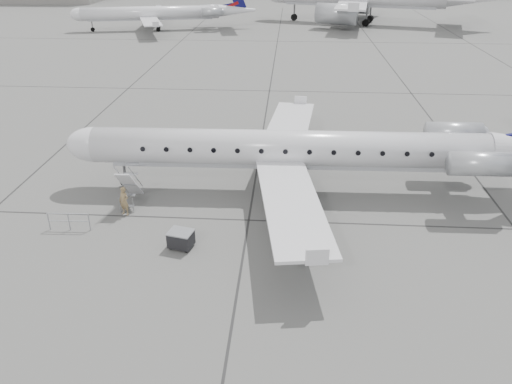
# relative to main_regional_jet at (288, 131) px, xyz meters

# --- Properties ---
(ground) EXTENTS (320.00, 320.00, 0.00)m
(ground) POSITION_rel_main_regional_jet_xyz_m (1.50, -6.52, -3.88)
(ground) COLOR slate
(ground) RESTS_ON ground
(main_regional_jet) EXTENTS (30.62, 22.31, 7.75)m
(main_regional_jet) POSITION_rel_main_regional_jet_xyz_m (0.00, 0.00, 0.00)
(main_regional_jet) COLOR silver
(main_regional_jet) RESTS_ON ground
(airstair) EXTENTS (0.89, 2.30, 2.43)m
(airstair) POSITION_rel_main_regional_jet_xyz_m (-9.15, -2.44, -2.66)
(airstair) COLOR silver
(airstair) RESTS_ON ground
(passenger) EXTENTS (0.73, 0.62, 1.70)m
(passenger) POSITION_rel_main_regional_jet_xyz_m (-9.13, -3.73, -3.03)
(passenger) COLOR olive
(passenger) RESTS_ON ground
(safety_railing) EXTENTS (2.20, 0.15, 1.00)m
(safety_railing) POSITION_rel_main_regional_jet_xyz_m (-11.59, -5.63, -3.38)
(safety_railing) COLOR gray
(safety_railing) RESTS_ON ground
(baggage_cart) EXTENTS (1.35, 1.19, 1.00)m
(baggage_cart) POSITION_rel_main_regional_jet_xyz_m (-5.26, -6.93, -3.37)
(baggage_cart) COLOR black
(baggage_cart) RESTS_ON ground
(bg_regional_left) EXTENTS (33.68, 27.35, 7.80)m
(bg_regional_left) POSITION_rel_main_regional_jet_xyz_m (-24.06, 60.44, 0.02)
(bg_regional_left) COLOR silver
(bg_regional_left) RESTS_ON ground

